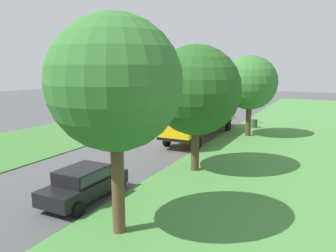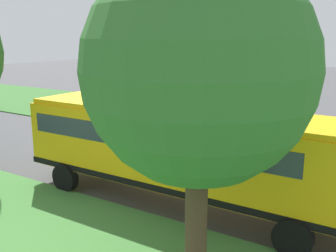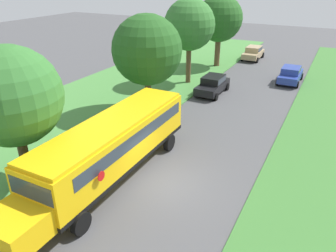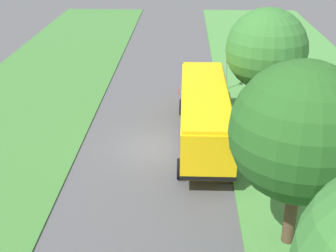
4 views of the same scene
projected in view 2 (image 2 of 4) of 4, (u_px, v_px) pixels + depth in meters
The scene contains 4 objects.
ground_plane at pixel (199, 175), 15.48m from camera, with size 120.00×120.00×0.00m, color #4C4C4F.
grass_far_side at pixel (271, 129), 22.89m from camera, with size 10.00×80.00×0.07m, color #3D7533.
school_bus at pixel (181, 147), 12.38m from camera, with size 2.85×12.42×3.16m.
oak_tree_beside_bus at pixel (194, 72), 7.55m from camera, with size 4.63×4.63×7.01m.
Camera 2 is at (-13.05, -6.79, 5.35)m, focal length 42.00 mm.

